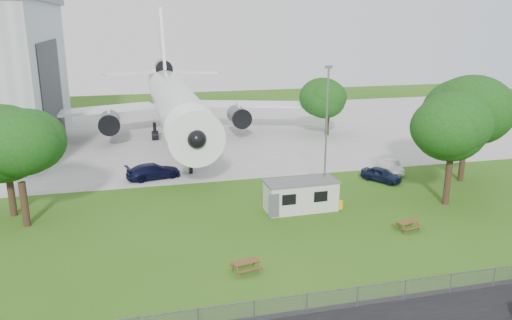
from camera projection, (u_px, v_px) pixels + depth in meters
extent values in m
plane|color=#406E1D|center=(249.00, 244.00, 36.20)|extent=(160.00, 160.00, 0.00)
cube|color=#B7B7B2|center=(188.00, 133.00, 71.66)|extent=(120.00, 46.00, 0.03)
cube|color=#2D3033|center=(53.00, 96.00, 61.18)|extent=(0.16, 16.00, 12.96)
cylinder|color=white|center=(175.00, 103.00, 66.08)|extent=(5.40, 34.00, 5.40)
cone|color=white|center=(193.00, 133.00, 48.34)|extent=(5.40, 5.50, 5.40)
cone|color=white|center=(163.00, 79.00, 85.46)|extent=(4.86, 9.00, 4.86)
cube|color=white|center=(79.00, 112.00, 66.45)|extent=(21.36, 10.77, 0.36)
cube|color=white|center=(260.00, 104.00, 72.33)|extent=(21.36, 10.77, 0.36)
cube|color=white|center=(162.00, 45.00, 83.92)|extent=(0.46, 9.96, 12.17)
cylinder|color=#515459|center=(110.00, 122.00, 64.18)|extent=(2.50, 4.20, 2.50)
cylinder|color=#515459|center=(239.00, 116.00, 68.18)|extent=(2.50, 4.20, 2.50)
cylinder|color=#515459|center=(163.00, 68.00, 83.99)|extent=(2.60, 4.50, 2.60)
cylinder|color=black|center=(190.00, 162.00, 52.67)|extent=(0.36, 0.36, 2.40)
cylinder|color=black|center=(155.00, 131.00, 67.41)|extent=(0.44, 0.44, 2.40)
cylinder|color=black|center=(196.00, 129.00, 68.73)|extent=(0.44, 0.44, 2.40)
cube|color=beige|center=(301.00, 196.00, 42.47)|extent=(6.06, 2.65, 2.50)
cube|color=#59595B|center=(301.00, 181.00, 42.11)|extent=(6.26, 2.85, 0.12)
cylinder|color=gold|center=(340.00, 205.00, 42.95)|extent=(0.50, 0.50, 0.70)
cube|color=gray|center=(289.00, 317.00, 27.33)|extent=(58.00, 0.04, 1.30)
cylinder|color=slate|center=(326.00, 138.00, 42.29)|extent=(0.16, 0.16, 12.00)
cylinder|color=#382619|center=(12.00, 196.00, 41.09)|extent=(0.56, 0.56, 3.37)
sphere|color=#205515|center=(5.00, 148.00, 39.97)|extent=(7.55, 7.55, 7.55)
cylinder|color=#382619|center=(24.00, 204.00, 38.93)|extent=(0.56, 0.56, 3.63)
sphere|color=#205515|center=(17.00, 149.00, 37.73)|extent=(7.57, 7.57, 7.57)
cylinder|color=#382619|center=(447.00, 183.00, 43.56)|extent=(0.56, 0.56, 3.92)
sphere|color=#205515|center=(453.00, 129.00, 42.26)|extent=(7.91, 7.91, 7.91)
cylinder|color=#382619|center=(462.00, 162.00, 50.01)|extent=(0.56, 0.56, 3.96)
sphere|color=#205515|center=(468.00, 114.00, 48.70)|extent=(8.20, 8.20, 8.20)
cylinder|color=#382619|center=(327.00, 124.00, 70.08)|extent=(0.56, 0.56, 3.08)
sphere|color=#205515|center=(328.00, 98.00, 69.07)|extent=(6.52, 6.52, 6.52)
imported|color=black|center=(381.00, 175.00, 50.10)|extent=(3.62, 4.35, 1.40)
imported|color=white|center=(391.00, 166.00, 53.02)|extent=(2.07, 4.34, 1.37)
imported|color=black|center=(153.00, 171.00, 50.90)|extent=(5.84, 3.40, 1.59)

